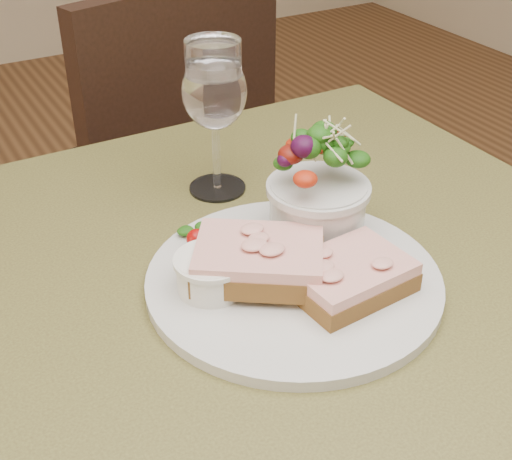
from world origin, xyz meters
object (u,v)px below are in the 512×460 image
chair_far (145,251)px  dinner_plate (294,280)px  wine_glass (214,96)px  cafe_table (274,355)px  sandwich_back (259,260)px  ramekin (211,272)px  sandwich_front (349,276)px  salad_bowl (319,186)px

chair_far → dinner_plate: chair_far is taller
chair_far → wine_glass: (-0.09, -0.56, 0.58)m
cafe_table → wine_glass: wine_glass is taller
cafe_table → sandwich_back: (-0.02, -0.00, 0.14)m
ramekin → dinner_plate: bearing=-15.5°
cafe_table → ramekin: bearing=173.4°
sandwich_front → salad_bowl: salad_bowl is taller
chair_far → dinner_plate: (-0.11, -0.77, 0.46)m
cafe_table → sandwich_front: size_ratio=6.65×
sandwich_back → cafe_table: bearing=43.4°
chair_far → sandwich_front: bearing=69.9°
sandwich_back → wine_glass: bearing=108.6°
cafe_table → sandwich_front: 0.15m
chair_far → wine_glass: bearing=66.2°
wine_glass → chair_far: bearing=81.0°
chair_far → salad_bowl: (-0.05, -0.72, 0.53)m
chair_far → sandwich_front: chair_far is taller
cafe_table → sandwich_front: sandwich_front is taller
wine_glass → sandwich_back: bearing=-105.6°
chair_far → sandwich_back: size_ratio=5.78×
cafe_table → chair_far: bearing=80.7°
dinner_plate → salad_bowl: salad_bowl is taller
chair_far → sandwich_back: chair_far is taller
cafe_table → chair_far: size_ratio=0.89×
wine_glass → salad_bowl: bearing=-75.6°
sandwich_front → ramekin: size_ratio=1.79×
dinner_plate → salad_bowl: (0.06, 0.05, 0.07)m
sandwich_back → wine_glass: (0.06, 0.20, 0.09)m
dinner_plate → wine_glass: wine_glass is taller
sandwich_front → ramekin: 0.13m
salad_bowl → wine_glass: wine_glass is taller
chair_far → sandwich_front: 0.95m
sandwich_back → ramekin: 0.05m
sandwich_front → sandwich_back: (-0.07, 0.06, 0.01)m
sandwich_back → salad_bowl: 0.11m
sandwich_back → ramekin: sandwich_back is taller
dinner_plate → ramekin: bearing=164.5°
sandwich_back → salad_bowl: salad_bowl is taller
ramekin → salad_bowl: bearing=12.7°
sandwich_front → wine_glass: 0.28m
sandwich_back → ramekin: size_ratio=2.32×
dinner_plate → sandwich_back: sandwich_back is taller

